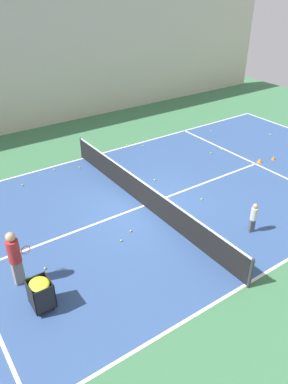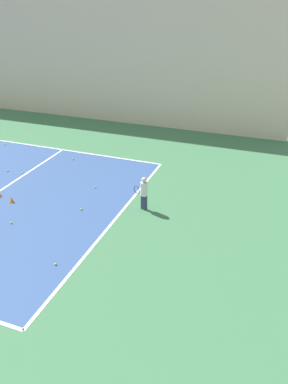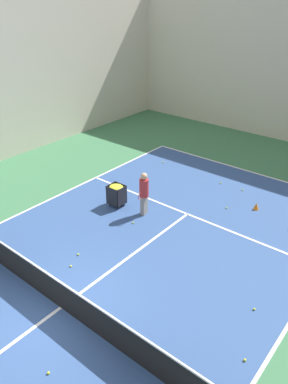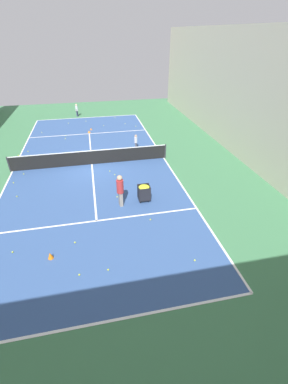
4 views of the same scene
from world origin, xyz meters
TOP-DOWN VIEW (x-y plane):
  - line_baseline_near at (0.00, -11.75)m, footprint 10.44×0.10m
  - hall_enclosure_right at (10.59, 0.00)m, footprint 0.15×34.40m
  - player_near_baseline at (1.10, -12.45)m, footprint 0.34×0.61m
  - training_cone_2 at (-0.19, -7.52)m, footprint 0.18×0.18m
  - tennis_ball_1 at (5.34, -2.58)m, footprint 0.07×0.07m
  - tennis_ball_2 at (4.26, -7.62)m, footprint 0.07×0.07m
  - tennis_ball_7 at (-2.86, -11.14)m, footprint 0.07×0.07m
  - tennis_ball_11 at (4.75, -3.24)m, footprint 0.07×0.07m
  - tennis_ball_13 at (1.99, -9.98)m, footprint 0.07×0.07m
  - tennis_ball_14 at (2.07, -5.53)m, footprint 0.07×0.07m
  - tennis_ball_15 at (-1.46, -8.47)m, footprint 0.07×0.07m
  - tennis_ball_20 at (0.23, -10.30)m, footprint 0.07×0.07m
  - tennis_ball_25 at (2.08, -6.28)m, footprint 0.07×0.07m

SIDE VIEW (x-z plane):
  - line_baseline_near at x=0.00m, z-range 0.00..0.01m
  - tennis_ball_1 at x=5.34m, z-range 0.00..0.07m
  - tennis_ball_2 at x=4.26m, z-range 0.00..0.07m
  - tennis_ball_7 at x=-2.86m, z-range 0.00..0.07m
  - tennis_ball_11 at x=4.75m, z-range 0.00..0.07m
  - tennis_ball_13 at x=1.99m, z-range 0.00..0.07m
  - tennis_ball_14 at x=2.07m, z-range 0.00..0.07m
  - tennis_ball_15 at x=-1.46m, z-range 0.00..0.07m
  - tennis_ball_20 at x=0.23m, z-range 0.00..0.07m
  - tennis_ball_25 at x=2.08m, z-range 0.00..0.07m
  - training_cone_2 at x=-0.19m, z-range 0.00..0.22m
  - player_near_baseline at x=1.10m, z-range 0.10..1.40m
  - hall_enclosure_right at x=10.59m, z-range 0.00..8.31m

